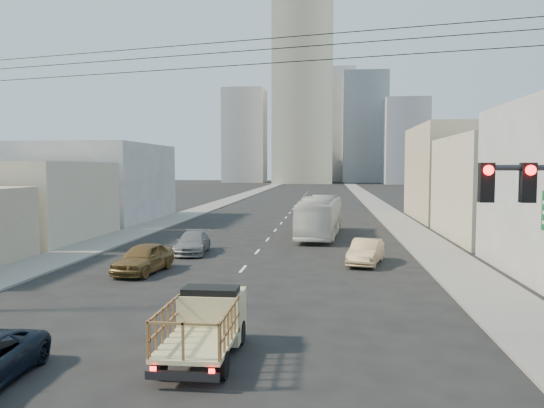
% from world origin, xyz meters
% --- Properties ---
extents(ground, '(420.00, 420.00, 0.00)m').
position_xyz_m(ground, '(0.00, 0.00, 0.00)').
color(ground, black).
rests_on(ground, ground).
extents(sidewalk_left, '(3.50, 180.00, 0.12)m').
position_xyz_m(sidewalk_left, '(-11.75, 70.00, 0.06)').
color(sidewalk_left, slate).
rests_on(sidewalk_left, ground).
extents(sidewalk_right, '(3.50, 180.00, 0.12)m').
position_xyz_m(sidewalk_right, '(11.75, 70.00, 0.06)').
color(sidewalk_right, slate).
rests_on(sidewalk_right, ground).
extents(lane_dashes, '(0.15, 104.00, 0.01)m').
position_xyz_m(lane_dashes, '(0.00, 53.00, 0.01)').
color(lane_dashes, silver).
rests_on(lane_dashes, ground).
extents(flatbed_pickup, '(1.95, 4.41, 1.90)m').
position_xyz_m(flatbed_pickup, '(1.05, 0.48, 1.09)').
color(flatbed_pickup, '#C6BA84').
rests_on(flatbed_pickup, ground).
extents(city_bus, '(3.68, 11.77, 3.23)m').
position_xyz_m(city_bus, '(4.01, 28.21, 1.61)').
color(city_bus, silver).
rests_on(city_bus, ground).
extents(sedan_brown, '(2.42, 4.80, 1.57)m').
position_xyz_m(sedan_brown, '(-5.09, 12.42, 0.78)').
color(sedan_brown, brown).
rests_on(sedan_brown, ground).
extents(sedan_tan, '(2.50, 4.58, 1.43)m').
position_xyz_m(sedan_tan, '(6.84, 16.21, 0.72)').
color(sedan_tan, tan).
rests_on(sedan_tan, ground).
extents(sedan_grey, '(2.32, 4.86, 1.37)m').
position_xyz_m(sedan_grey, '(-4.11, 18.91, 0.68)').
color(sedan_grey, slate).
rests_on(sedan_grey, ground).
extents(overhead_wires, '(23.01, 5.02, 0.72)m').
position_xyz_m(overhead_wires, '(0.00, 1.50, 8.97)').
color(overhead_wires, black).
rests_on(overhead_wires, ground).
extents(bldg_right_mid, '(11.00, 14.00, 8.00)m').
position_xyz_m(bldg_right_mid, '(19.50, 28.00, 4.00)').
color(bldg_right_mid, '#AFA88D').
rests_on(bldg_right_mid, ground).
extents(bldg_right_far, '(12.00, 16.00, 10.00)m').
position_xyz_m(bldg_right_far, '(20.00, 44.00, 5.00)').
color(bldg_right_far, tan).
rests_on(bldg_right_far, ground).
extents(bldg_left_mid, '(11.00, 12.00, 6.00)m').
position_xyz_m(bldg_left_mid, '(-19.00, 24.00, 3.00)').
color(bldg_left_mid, '#AFA88D').
rests_on(bldg_left_mid, ground).
extents(bldg_left_far, '(12.00, 16.00, 8.00)m').
position_xyz_m(bldg_left_far, '(-19.50, 39.00, 4.00)').
color(bldg_left_far, gray).
rests_on(bldg_left_far, ground).
extents(high_rise_tower, '(20.00, 20.00, 60.00)m').
position_xyz_m(high_rise_tower, '(-4.00, 170.00, 30.00)').
color(high_rise_tower, tan).
rests_on(high_rise_tower, ground).
extents(midrise_ne, '(16.00, 16.00, 40.00)m').
position_xyz_m(midrise_ne, '(18.00, 185.00, 20.00)').
color(midrise_ne, gray).
rests_on(midrise_ne, ground).
extents(midrise_nw, '(15.00, 15.00, 34.00)m').
position_xyz_m(midrise_nw, '(-26.00, 180.00, 17.00)').
color(midrise_nw, gray).
rests_on(midrise_nw, ground).
extents(midrise_back, '(18.00, 18.00, 44.00)m').
position_xyz_m(midrise_back, '(6.00, 200.00, 22.00)').
color(midrise_back, gray).
rests_on(midrise_back, ground).
extents(midrise_east, '(14.00, 14.00, 28.00)m').
position_xyz_m(midrise_east, '(30.00, 165.00, 14.00)').
color(midrise_east, gray).
rests_on(midrise_east, ground).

